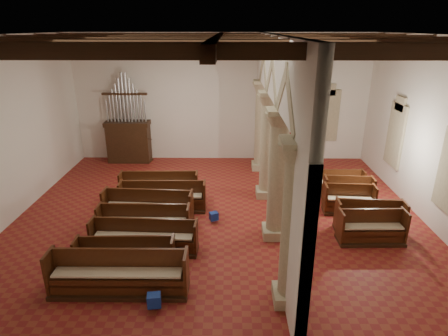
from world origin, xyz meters
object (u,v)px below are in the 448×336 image
lectern (147,151)px  processional_banner (305,152)px  aisle_pew_0 (371,232)px  pipe_organ (128,134)px  nave_pew_0 (119,279)px

lectern → processional_banner: bearing=6.1°
lectern → processional_banner: (7.59, -0.75, 0.24)m
lectern → aisle_pew_0: size_ratio=0.62×
pipe_organ → nave_pew_0: bearing=-77.6°
pipe_organ → lectern: pipe_organ is taller
processional_banner → nave_pew_0: 10.95m
aisle_pew_0 → lectern: bearing=137.6°
lectern → nave_pew_0: lectern is taller
pipe_organ → aisle_pew_0: bearing=-38.5°
processional_banner → aisle_pew_0: bearing=-60.7°
pipe_organ → processional_banner: (8.42, -0.76, -0.62)m
aisle_pew_0 → pipe_organ: bearing=140.2°
lectern → aisle_pew_0: 11.11m
nave_pew_0 → aisle_pew_0: bearing=18.7°
nave_pew_0 → aisle_pew_0: size_ratio=1.69×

